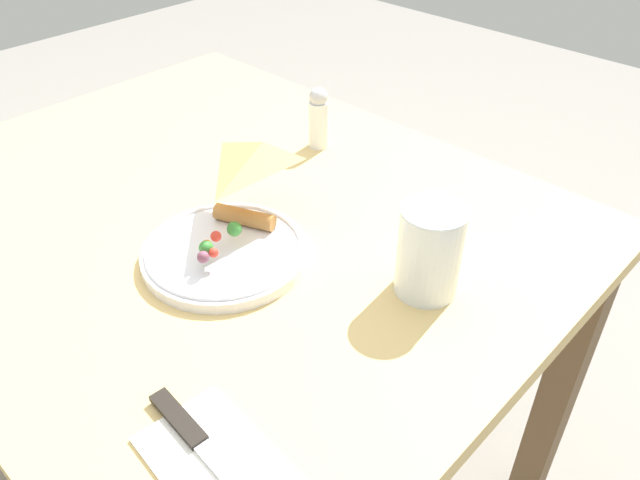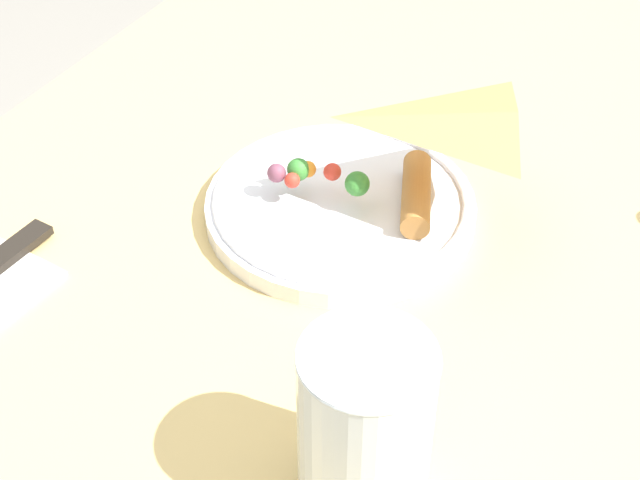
{
  "view_description": "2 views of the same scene",
  "coord_description": "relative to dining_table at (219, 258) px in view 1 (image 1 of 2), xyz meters",
  "views": [
    {
      "loc": [
        0.67,
        -0.46,
        1.25
      ],
      "look_at": [
        0.21,
        0.02,
        0.74
      ],
      "focal_mm": 35.0,
      "sensor_mm": 36.0,
      "label": 1
    },
    {
      "loc": [
        0.69,
        0.22,
        1.24
      ],
      "look_at": [
        0.22,
        -0.03,
        0.77
      ],
      "focal_mm": 55.0,
      "sensor_mm": 36.0,
      "label": 2
    }
  ],
  "objects": [
    {
      "name": "plate_pizza",
      "position": [
        0.11,
        -0.07,
        0.12
      ],
      "size": [
        0.23,
        0.23,
        0.05
      ],
      "color": "white",
      "rests_on": "dining_table"
    },
    {
      "name": "napkin_folded",
      "position": [
        0.36,
        -0.28,
        0.1
      ],
      "size": [
        0.17,
        0.11,
        0.0
      ],
      "rotation": [
        0.0,
        0.0,
        -0.09
      ],
      "color": "white",
      "rests_on": "dining_table"
    },
    {
      "name": "dining_table",
      "position": [
        0.0,
        0.0,
        0.0
      ],
      "size": [
        1.04,
        0.85,
        0.71
      ],
      "color": "#DBB770",
      "rests_on": "ground_plane"
    },
    {
      "name": "milk_glass",
      "position": [
        0.35,
        0.07,
        0.16
      ],
      "size": [
        0.08,
        0.08,
        0.12
      ],
      "color": "white",
      "rests_on": "dining_table"
    },
    {
      "name": "butter_knife",
      "position": [
        0.35,
        -0.28,
        0.11
      ],
      "size": [
        0.22,
        0.03,
        0.01
      ],
      "rotation": [
        0.0,
        0.0,
        -0.07
      ],
      "color": "black",
      "rests_on": "napkin_folded"
    },
    {
      "name": "salt_shaker",
      "position": [
        -0.02,
        0.26,
        0.16
      ],
      "size": [
        0.03,
        0.03,
        0.11
      ],
      "color": "white",
      "rests_on": "dining_table"
    },
    {
      "name": "ground_plane",
      "position": [
        0.0,
        0.0,
        -0.61
      ],
      "size": [
        6.0,
        6.0,
        0.0
      ],
      "primitive_type": "plane",
      "color": "gray"
    }
  ]
}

